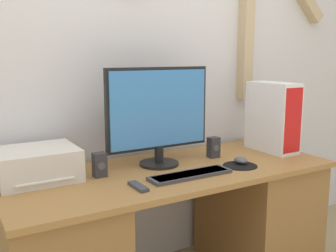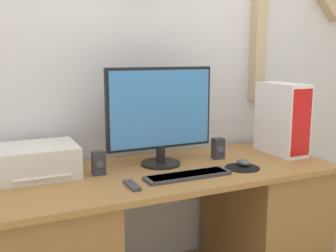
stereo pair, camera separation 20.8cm
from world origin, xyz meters
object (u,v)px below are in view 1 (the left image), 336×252
object	(u,v)px
computer_tower	(273,117)
speaker_right	(214,147)
speaker_left	(100,165)
remote_control	(138,187)
monitor	(159,113)
printer	(37,164)
mouse	(241,160)
keyboard	(190,175)

from	to	relation	value
computer_tower	speaker_right	bearing A→B (deg)	172.90
speaker_left	remote_control	xyz separation A→B (m)	(0.09, -0.26, -0.05)
computer_tower	monitor	bearing A→B (deg)	174.36
monitor	speaker_left	size ratio (longest dim) A/B	4.98
computer_tower	printer	xyz separation A→B (m)	(-1.43, 0.15, -0.14)
mouse	printer	world-z (taller)	printer
keyboard	mouse	distance (m)	0.37
monitor	computer_tower	world-z (taller)	monitor
keyboard	remote_control	bearing A→B (deg)	-175.57
keyboard	speaker_left	size ratio (longest dim) A/B	3.63
keyboard	speaker_right	xyz separation A→B (m)	(0.33, 0.25, 0.05)
mouse	remote_control	size ratio (longest dim) A/B	0.62
mouse	speaker_right	size ratio (longest dim) A/B	0.72
mouse	speaker_left	bearing A→B (deg)	166.31
monitor	printer	world-z (taller)	monitor
computer_tower	speaker_left	xyz separation A→B (m)	(-1.15, 0.04, -0.16)
mouse	monitor	bearing A→B (deg)	150.95
speaker_right	computer_tower	bearing A→B (deg)	-7.10
monitor	keyboard	size ratio (longest dim) A/B	1.37
mouse	computer_tower	world-z (taller)	computer_tower
speaker_left	remote_control	world-z (taller)	speaker_left
speaker_right	remote_control	world-z (taller)	speaker_right
speaker_left	printer	bearing A→B (deg)	158.54
monitor	printer	bearing A→B (deg)	173.53
speaker_left	remote_control	size ratio (longest dim) A/B	0.86
monitor	mouse	size ratio (longest dim) A/B	6.90
mouse	computer_tower	distance (m)	0.46
computer_tower	keyboard	bearing A→B (deg)	-165.74
keyboard	mouse	bearing A→B (deg)	7.01
speaker_left	keyboard	bearing A→B (deg)	-30.39
computer_tower	speaker_right	distance (m)	0.46
printer	remote_control	xyz separation A→B (m)	(0.37, -0.37, -0.07)
monitor	keyboard	bearing A→B (deg)	-83.03
speaker_right	remote_control	bearing A→B (deg)	-157.10
computer_tower	printer	distance (m)	1.45
mouse	speaker_left	distance (m)	0.79
mouse	computer_tower	bearing A→B (deg)	20.83
speaker_right	keyboard	bearing A→B (deg)	-143.37
mouse	computer_tower	xyz separation A→B (m)	(0.38, 0.15, 0.20)
monitor	remote_control	size ratio (longest dim) A/B	4.26
mouse	speaker_right	bearing A→B (deg)	101.70
monitor	keyboard	distance (m)	0.39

